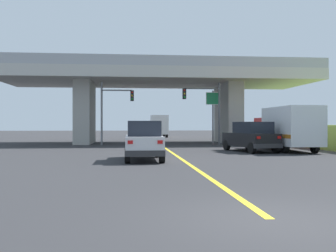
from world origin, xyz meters
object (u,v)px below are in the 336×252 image
(traffic_signal_nearside, at_px, (207,105))
(box_truck, at_px, (287,128))
(highway_sign, at_px, (213,106))
(semi_truck_distant, at_px, (159,126))
(sedan_oncoming, at_px, (149,131))
(suv_lead, at_px, (144,141))
(suv_crossing, at_px, (251,137))
(traffic_signal_farside, at_px, (113,105))

(traffic_signal_nearside, bearing_deg, box_truck, -63.66)
(highway_sign, height_order, semi_truck_distant, highway_sign)
(sedan_oncoming, bearing_deg, suv_lead, -93.21)
(suv_lead, distance_m, semi_truck_distant, 37.10)
(suv_crossing, height_order, semi_truck_distant, semi_truck_distant)
(suv_lead, xyz_separation_m, highway_sign, (6.87, 15.17, 2.56))
(traffic_signal_farside, relative_size, semi_truck_distant, 0.82)
(suv_lead, height_order, sedan_oncoming, same)
(box_truck, xyz_separation_m, semi_truck_distant, (-6.77, 30.71, 0.04))
(suv_lead, xyz_separation_m, traffic_signal_farside, (-2.28, 15.29, 2.55))
(traffic_signal_farside, xyz_separation_m, semi_truck_distant, (5.73, 21.64, -1.91))
(traffic_signal_farside, xyz_separation_m, highway_sign, (9.15, -0.12, 0.01))
(suv_crossing, relative_size, traffic_signal_farside, 0.89)
(sedan_oncoming, height_order, traffic_signal_nearside, traffic_signal_nearside)
(box_truck, distance_m, traffic_signal_farside, 15.56)
(suv_lead, height_order, traffic_signal_nearside, traffic_signal_nearside)
(suv_crossing, distance_m, semi_truck_distant, 31.50)
(box_truck, bearing_deg, highway_sign, 110.49)
(suv_lead, bearing_deg, box_truck, 31.37)
(highway_sign, bearing_deg, sedan_oncoming, 113.34)
(suv_lead, distance_m, traffic_signal_farside, 15.67)
(suv_lead, bearing_deg, semi_truck_distant, 84.67)
(suv_lead, relative_size, box_truck, 0.60)
(traffic_signal_nearside, distance_m, highway_sign, 1.03)
(sedan_oncoming, bearing_deg, traffic_signal_farside, -107.37)
(box_truck, distance_m, traffic_signal_nearside, 9.40)
(box_truck, height_order, semi_truck_distant, semi_truck_distant)
(sedan_oncoming, distance_m, highway_sign, 13.68)
(suv_lead, bearing_deg, suv_crossing, 37.36)
(box_truck, distance_m, semi_truck_distant, 31.44)
(sedan_oncoming, height_order, traffic_signal_farside, traffic_signal_farside)
(suv_crossing, distance_m, sedan_oncoming, 22.61)
(suv_crossing, relative_size, box_truck, 0.68)
(highway_sign, bearing_deg, traffic_signal_farside, 179.27)
(sedan_oncoming, bearing_deg, semi_truck_distant, 78.58)
(suv_crossing, bearing_deg, sedan_oncoming, 93.35)
(suv_crossing, bearing_deg, traffic_signal_farside, 123.60)
(traffic_signal_farside, bearing_deg, suv_lead, -81.52)
(box_truck, distance_m, sedan_oncoming, 22.99)
(box_truck, relative_size, semi_truck_distant, 1.08)
(sedan_oncoming, bearing_deg, traffic_signal_nearside, -70.61)
(sedan_oncoming, relative_size, semi_truck_distant, 0.64)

